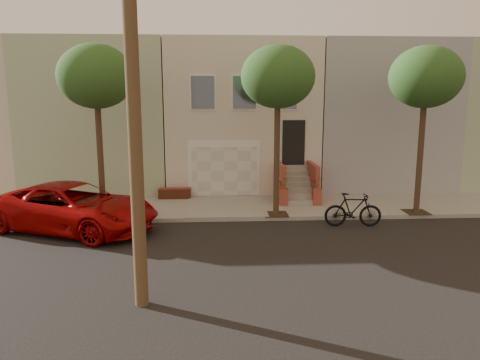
{
  "coord_description": "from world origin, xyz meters",
  "views": [
    {
      "loc": [
        -1.33,
        -12.92,
        4.67
      ],
      "look_at": [
        -0.43,
        3.0,
        1.67
      ],
      "focal_mm": 34.16,
      "sensor_mm": 36.0,
      "label": 1
    }
  ],
  "objects": [
    {
      "name": "motorcycle",
      "position": [
        3.6,
        2.64,
        0.61
      ],
      "size": [
        2.07,
        0.71,
        1.22
      ],
      "primitive_type": "imported",
      "rotation": [
        0.0,
        0.0,
        1.5
      ],
      "color": "black",
      "rests_on": "ground"
    },
    {
      "name": "tree_mid",
      "position": [
        1.0,
        3.9,
        5.26
      ],
      "size": [
        2.7,
        2.57,
        6.3
      ],
      "color": "#2D2116",
      "rests_on": "sidewalk"
    },
    {
      "name": "ground",
      "position": [
        0.0,
        0.0,
        0.0
      ],
      "size": [
        90.0,
        90.0,
        0.0
      ],
      "primitive_type": "plane",
      "color": "black",
      "rests_on": "ground"
    },
    {
      "name": "tree_left",
      "position": [
        -5.5,
        3.9,
        5.26
      ],
      "size": [
        2.7,
        2.57,
        6.3
      ],
      "color": "#2D2116",
      "rests_on": "sidewalk"
    },
    {
      "name": "sidewalk",
      "position": [
        0.0,
        5.35,
        0.07
      ],
      "size": [
        40.0,
        3.7,
        0.15
      ],
      "primitive_type": "cube",
      "color": "gray",
      "rests_on": "ground"
    },
    {
      "name": "tree_right",
      "position": [
        6.5,
        3.9,
        5.26
      ],
      "size": [
        2.7,
        2.57,
        6.3
      ],
      "color": "#2D2116",
      "rests_on": "sidewalk"
    },
    {
      "name": "house_row",
      "position": [
        0.0,
        11.19,
        3.64
      ],
      "size": [
        33.1,
        11.7,
        7.0
      ],
      "color": "#B9AF9E",
      "rests_on": "sidewalk"
    },
    {
      "name": "pickup_truck",
      "position": [
        -6.23,
        2.69,
        0.83
      ],
      "size": [
        6.55,
        4.84,
        1.65
      ],
      "primitive_type": "imported",
      "rotation": [
        0.0,
        0.0,
        1.17
      ],
      "color": "#9F0505",
      "rests_on": "ground"
    }
  ]
}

